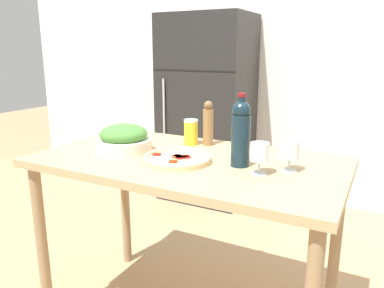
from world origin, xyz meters
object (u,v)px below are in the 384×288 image
Objects in this scene: refrigerator at (207,110)px; wine_bottle at (241,132)px; wine_glass_near at (260,154)px; salad_bowl at (124,139)px; wine_glass_far at (290,151)px; pepper_mill at (208,124)px; homemade_pizza at (177,158)px; salt_canister at (191,132)px.

wine_bottle is at bearing -60.21° from refrigerator.
refrigerator is 5.37× the size of wine_bottle.
wine_glass_near is at bearing -34.87° from wine_bottle.
wine_glass_far is at bearing 4.46° from salad_bowl.
pepper_mill reaches higher than wine_glass_far.
wine_glass_far is at bearing 10.72° from homemade_pizza.
wine_glass_near is at bearing -0.51° from homemade_pizza.
salad_bowl is (-0.71, 0.03, -0.03)m from wine_glass_near.
salt_canister reaches higher than homemade_pizza.
wine_bottle is 2.39× the size of wine_glass_far.
wine_glass_near is at bearing -136.11° from wine_glass_far.
pepper_mill is at bearing -64.37° from refrigerator.
wine_glass_near is 0.40m from homemade_pizza.
wine_glass_far is 0.82m from salad_bowl.
refrigerator is 12.60× the size of salt_canister.
salad_bowl is (-0.81, -0.06, -0.03)m from wine_glass_far.
salt_canister is (-0.37, 0.24, -0.08)m from wine_bottle.
homemade_pizza is at bearing -68.75° from refrigerator.
salad_bowl is at bearing -129.10° from salt_canister.
wine_bottle reaches higher than wine_glass_far.
homemade_pizza is (-0.49, -0.09, -0.07)m from wine_glass_far.
refrigerator reaches higher than salt_canister.
salt_canister reaches higher than wine_glass_near.
refrigerator is 5.47× the size of homemade_pizza.
refrigerator is 1.75m from salad_bowl.
refrigerator is at bearing 121.42° from wine_glass_near.
wine_glass_near is 1.00× the size of wine_glass_far.
wine_glass_far reaches higher than homemade_pizza.
pepper_mill reaches higher than salad_bowl.
refrigerator is at bearing 101.64° from salad_bowl.
pepper_mill reaches higher than salt_canister.
wine_glass_near is 0.58m from salt_canister.
homemade_pizza is at bearing -164.97° from wine_bottle.
pepper_mill is (-0.40, 0.35, 0.03)m from wine_glass_near.
refrigerator is 12.81× the size of wine_glass_far.
refrigerator reaches higher than wine_glass_near.
wine_glass_near is (1.07, -1.75, 0.14)m from refrigerator.
wine_glass_far is (1.17, -1.65, 0.14)m from refrigerator.
salt_canister reaches higher than wine_glass_far.
wine_glass_far is at bearing -20.74° from salt_canister.
refrigerator is 1.55m from salt_canister.
salt_canister is (-0.09, 0.31, 0.05)m from homemade_pizza.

